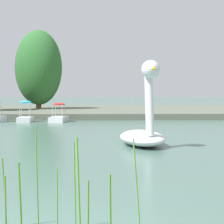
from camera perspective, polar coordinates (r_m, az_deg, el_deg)
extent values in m
cube|color=#5B6051|center=(35.80, -3.45, 0.18)|extent=(120.94, 19.36, 0.47)
ellipsoid|color=white|center=(13.56, 4.89, -4.17)|extent=(2.04, 3.07, 0.57)
cylinder|color=white|center=(12.59, 6.04, 1.45)|extent=(0.39, 0.62, 2.39)
sphere|color=white|center=(12.48, 6.25, 6.88)|extent=(0.74, 0.74, 0.64)
cone|color=yellow|center=(12.23, 6.61, 6.96)|extent=(0.41, 0.42, 0.35)
cube|color=white|center=(24.97, -8.57, -1.16)|extent=(1.24, 2.09, 0.37)
ellipsoid|color=red|center=(24.92, -8.59, 1.28)|extent=(0.97, 1.17, 0.20)
cylinder|color=#B7B7BF|center=(25.44, -9.09, 0.32)|extent=(0.04, 0.04, 0.88)
cylinder|color=#B7B7BF|center=(25.28, -7.60, 0.31)|extent=(0.04, 0.04, 0.88)
cylinder|color=#B7B7BF|center=(24.61, -9.59, 0.23)|extent=(0.04, 0.04, 0.88)
cylinder|color=#B7B7BF|center=(24.44, -8.06, 0.22)|extent=(0.04, 0.04, 0.88)
cube|color=white|center=(25.29, -13.82, -1.19)|extent=(0.96, 1.79, 0.35)
ellipsoid|color=#2DB7D1|center=(25.23, -13.85, 1.57)|extent=(0.85, 0.83, 0.20)
cylinder|color=#B7B7BF|center=(25.62, -14.43, 0.42)|extent=(0.04, 0.04, 1.04)
cylinder|color=#B7B7BF|center=(25.51, -12.97, 0.42)|extent=(0.04, 0.04, 1.04)
cylinder|color=#B7B7BF|center=(24.99, -14.71, 0.35)|extent=(0.04, 0.04, 1.04)
cylinder|color=#B7B7BF|center=(24.87, -13.22, 0.36)|extent=(0.04, 0.04, 1.04)
cylinder|color=#B7B7BF|center=(26.01, -17.52, 0.59)|extent=(0.04, 0.04, 1.11)
cylinder|color=brown|center=(36.31, -11.78, 3.58)|extent=(0.53, 0.53, 3.86)
ellipsoid|color=#2D662D|center=(36.41, -11.81, 7.03)|extent=(6.72, 6.62, 7.48)
cylinder|color=#568E38|center=(4.64, 4.09, -12.89)|extent=(0.12, 0.10, 1.39)
cylinder|color=#568E38|center=(4.76, -5.43, -12.49)|extent=(0.08, 0.14, 1.39)
cylinder|color=#568E38|center=(4.89, -0.32, -15.10)|extent=(0.04, 0.05, 0.89)
cylinder|color=#568E38|center=(5.46, -16.98, -12.36)|extent=(0.03, 0.17, 1.06)
cylinder|color=#568E38|center=(4.85, -6.01, -12.51)|extent=(0.04, 0.04, 1.34)
cylinder|color=#568E38|center=(4.50, -3.91, -16.61)|extent=(0.03, 0.04, 0.91)
cylinder|color=#568E38|center=(5.01, -8.85, -14.29)|extent=(0.03, 0.07, 0.96)
cylinder|color=#568E38|center=(4.98, -14.60, -13.82)|extent=(0.05, 0.07, 1.07)
cylinder|color=#568E38|center=(4.72, -16.81, -15.44)|extent=(0.03, 0.04, 0.96)
cylinder|color=#568E38|center=(5.09, -12.00, -10.68)|extent=(0.03, 0.21, 1.53)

